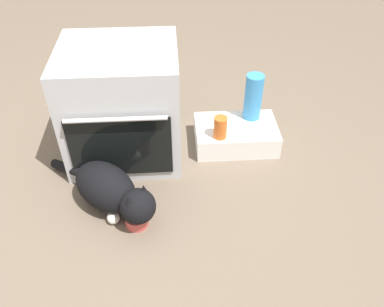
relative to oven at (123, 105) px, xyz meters
name	(u,v)px	position (x,y,z in m)	size (l,w,h in m)	color
ground	(131,208)	(0.04, -0.49, -0.34)	(8.00, 8.00, 0.00)	#6B5B4C
oven	(123,105)	(0.00, 0.00, 0.00)	(0.65, 0.62, 0.69)	#B7BABF
pantry_cabinet	(236,135)	(0.69, 0.02, -0.27)	(0.51, 0.33, 0.14)	white
food_bowl	(137,220)	(0.08, -0.61, -0.31)	(0.12, 0.12, 0.08)	#C64C47
cat	(111,190)	(-0.05, -0.49, -0.20)	(0.65, 0.61, 0.26)	black
water_bottle	(253,97)	(0.79, 0.11, -0.05)	(0.11, 0.11, 0.30)	#388CD1
sauce_jar	(220,127)	(0.57, -0.09, -0.13)	(0.08, 0.08, 0.14)	#D16023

